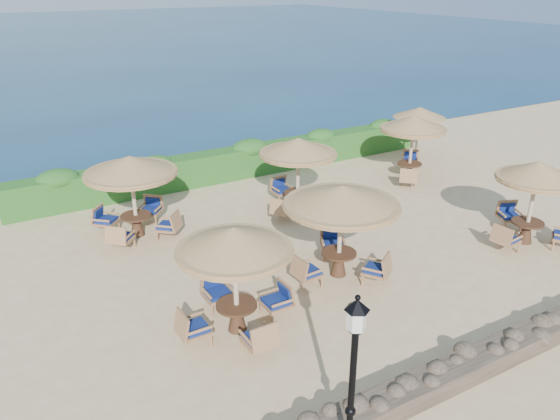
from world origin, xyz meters
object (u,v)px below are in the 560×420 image
object	(u,v)px
extra_parasol	(420,113)
cafe_set_1	(341,209)
cafe_set_0	(235,263)
lamp_post	(351,394)
cafe_set_4	(298,160)
cafe_set_3	(132,181)
cafe_set_5	(413,132)
cafe_set_2	(535,189)

from	to	relation	value
extra_parasol	cafe_set_1	size ratio (longest dim) A/B	0.77
cafe_set_1	cafe_set_0	bearing A→B (deg)	-165.47
lamp_post	cafe_set_0	distance (m)	4.43
cafe_set_0	cafe_set_4	bearing A→B (deg)	47.23
cafe_set_3	cafe_set_5	size ratio (longest dim) A/B	1.08
cafe_set_3	cafe_set_0	bearing A→B (deg)	-84.85
cafe_set_1	cafe_set_3	world-z (taller)	same
extra_parasol	cafe_set_1	world-z (taller)	cafe_set_1
cafe_set_3	cafe_set_4	distance (m)	5.54
cafe_set_3	cafe_set_5	distance (m)	11.09
cafe_set_1	cafe_set_4	world-z (taller)	same
cafe_set_2	lamp_post	bearing A→B (deg)	-157.42
lamp_post	cafe_set_1	bearing A→B (deg)	55.86
cafe_set_4	cafe_set_2	bearing A→B (deg)	-49.48
lamp_post	extra_parasol	bearing A→B (deg)	43.60
cafe_set_2	cafe_set_5	world-z (taller)	same
cafe_set_3	cafe_set_2	bearing A→B (deg)	-32.25
cafe_set_4	cafe_set_5	size ratio (longest dim) A/B	1.04
cafe_set_1	cafe_set_3	distance (m)	6.67
lamp_post	cafe_set_2	distance (m)	10.64
cafe_set_0	cafe_set_5	distance (m)	12.01
cafe_set_1	cafe_set_4	xyz separation A→B (m)	(1.38, 4.40, -0.10)
lamp_post	cafe_set_4	xyz separation A→B (m)	(5.00, 9.74, 0.33)
cafe_set_2	cafe_set_3	xyz separation A→B (m)	(-10.31, 6.50, 0.05)
extra_parasol	cafe_set_3	bearing A→B (deg)	-173.85
cafe_set_3	cafe_set_5	bearing A→B (deg)	-1.93
extra_parasol	cafe_set_1	xyz separation A→B (m)	(-8.98, -6.66, -0.19)
cafe_set_2	cafe_set_4	xyz separation A→B (m)	(-4.83, 5.65, 0.08)
cafe_set_0	cafe_set_1	bearing A→B (deg)	14.53
cafe_set_3	cafe_set_4	size ratio (longest dim) A/B	1.04
lamp_post	cafe_set_5	world-z (taller)	lamp_post
cafe_set_2	cafe_set_1	bearing A→B (deg)	168.59
extra_parasol	cafe_set_4	xyz separation A→B (m)	(-7.60, -2.26, -0.29)
cafe_set_2	cafe_set_4	distance (m)	7.44
cafe_set_1	cafe_set_5	xyz separation A→B (m)	(6.98, 4.88, -0.01)
cafe_set_1	cafe_set_3	size ratio (longest dim) A/B	1.09
cafe_set_5	lamp_post	bearing A→B (deg)	-136.05
cafe_set_0	cafe_set_3	size ratio (longest dim) A/B	0.98
extra_parasol	cafe_set_4	size ratio (longest dim) A/B	0.87
lamp_post	cafe_set_0	xyz separation A→B (m)	(0.07, 4.42, 0.23)
cafe_set_1	cafe_set_4	distance (m)	4.61
extra_parasol	cafe_set_0	bearing A→B (deg)	-148.82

